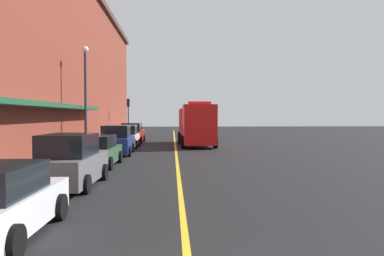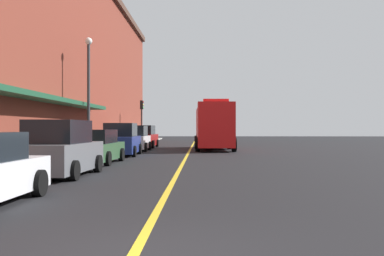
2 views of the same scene
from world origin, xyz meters
TOP-DOWN VIEW (x-y plane):
  - ground_plane at (0.00, 25.00)m, footprint 112.00×112.00m
  - sidewalk_left at (-6.20, 25.00)m, footprint 2.40×70.00m
  - lane_center_stripe at (0.00, 25.00)m, footprint 0.16×70.00m
  - parked_car_1 at (-3.93, 9.44)m, footprint 2.16×4.38m
  - parked_car_2 at (-4.04, 14.84)m, footprint 2.12×4.60m
  - parked_car_3 at (-3.89, 20.61)m, footprint 2.15×4.53m
  - parked_car_4 at (-3.89, 25.97)m, footprint 1.98×4.17m
  - parked_car_5 at (-3.96, 31.21)m, footprint 2.15×4.86m
  - fire_truck at (1.76, 28.02)m, footprint 3.00×9.01m
  - parking_meter_0 at (-5.35, 16.04)m, footprint 0.14×0.18m
  - parking_meter_1 at (-5.35, 28.24)m, footprint 0.14×0.18m
  - street_lamp_left at (-5.95, 21.01)m, footprint 0.44×0.44m
  - traffic_light_near at (-5.29, 39.68)m, footprint 0.38×0.36m

SIDE VIEW (x-z plane):
  - ground_plane at x=0.00m, z-range 0.00..0.00m
  - lane_center_stripe at x=0.00m, z-range 0.00..0.01m
  - sidewalk_left at x=-6.20m, z-range 0.00..0.15m
  - parked_car_2 at x=-4.04m, z-range -0.04..1.52m
  - parked_car_4 at x=-3.89m, z-range -0.06..1.72m
  - parked_car_5 at x=-3.96m, z-range -0.06..1.78m
  - parked_car_1 at x=-3.93m, z-range -0.07..1.83m
  - parked_car_3 at x=-3.89m, z-range -0.07..1.85m
  - parking_meter_0 at x=-5.35m, z-range 0.39..1.72m
  - parking_meter_1 at x=-5.35m, z-range 0.39..1.72m
  - fire_truck at x=1.76m, z-range -0.08..3.53m
  - traffic_light_near at x=-5.29m, z-range 1.01..5.31m
  - street_lamp_left at x=-5.95m, z-range 0.93..7.87m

